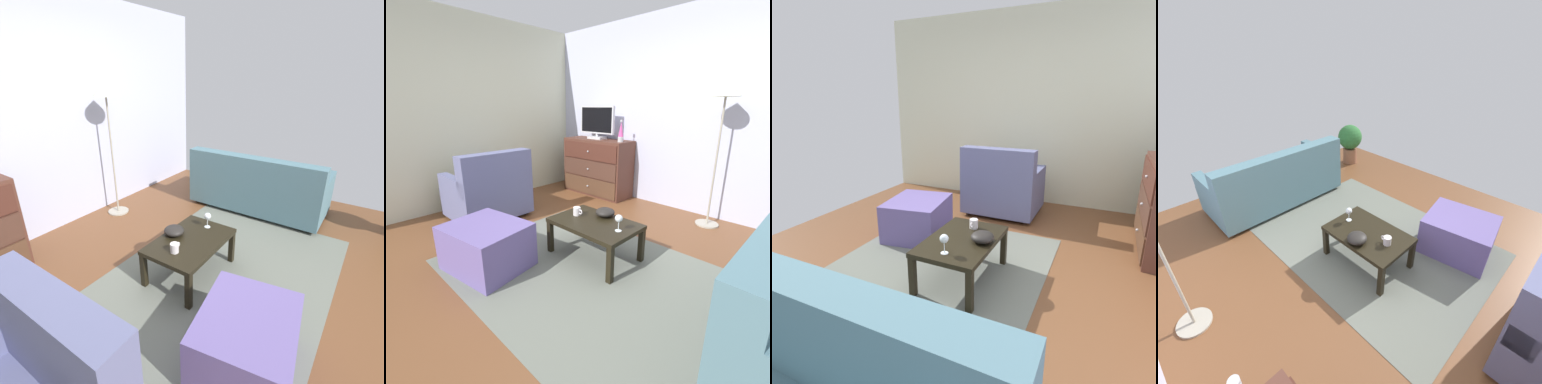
{
  "view_description": "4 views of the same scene",
  "coord_description": "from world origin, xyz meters",
  "views": [
    {
      "loc": [
        -1.87,
        -1.21,
        1.82
      ],
      "look_at": [
        0.13,
        0.13,
        0.81
      ],
      "focal_mm": 26.72,
      "sensor_mm": 36.0,
      "label": 1
    },
    {
      "loc": [
        1.65,
        -1.82,
        1.46
      ],
      "look_at": [
        -0.13,
        0.01,
        0.66
      ],
      "focal_mm": 25.81,
      "sensor_mm": 36.0,
      "label": 2
    },
    {
      "loc": [
        2.2,
        1.12,
        1.52
      ],
      "look_at": [
        0.12,
        0.14,
        0.82
      ],
      "focal_mm": 29.22,
      "sensor_mm": 36.0,
      "label": 3
    },
    {
      "loc": [
        -1.35,
        1.71,
        2.11
      ],
      "look_at": [
        0.2,
        0.18,
        0.83
      ],
      "focal_mm": 24.89,
      "sensor_mm": 36.0,
      "label": 4
    }
  ],
  "objects": [
    {
      "name": "wine_glass",
      "position": [
        0.32,
        0.07,
        0.49
      ],
      "size": [
        0.07,
        0.07,
        0.16
      ],
      "color": "silver",
      "rests_on": "coffee_table"
    },
    {
      "name": "coffee_table",
      "position": [
        0.03,
        0.08,
        0.33
      ],
      "size": [
        0.84,
        0.55,
        0.38
      ],
      "color": "black",
      "rests_on": "ground_plane"
    },
    {
      "name": "bowl_decorative",
      "position": [
        0.02,
        0.26,
        0.42
      ],
      "size": [
        0.19,
        0.19,
        0.09
      ],
      "primitive_type": "ellipsoid",
      "color": "black",
      "rests_on": "coffee_table"
    },
    {
      "name": "mug",
      "position": [
        -0.21,
        0.08,
        0.42
      ],
      "size": [
        0.11,
        0.08,
        0.08
      ],
      "color": "silver",
      "rests_on": "coffee_table"
    },
    {
      "name": "potted_plant",
      "position": [
        2.02,
        -1.63,
        0.43
      ],
      "size": [
        0.44,
        0.44,
        0.72
      ],
      "color": "brown",
      "rests_on": "ground_plane"
    },
    {
      "name": "couch_large",
      "position": [
        1.75,
        0.11,
        0.32
      ],
      "size": [
        0.85,
        1.82,
        0.83
      ],
      "color": "#332319",
      "rests_on": "ground_plane"
    },
    {
      "name": "area_rug",
      "position": [
        0.2,
        -0.2,
        0.0
      ],
      "size": [
        2.6,
        1.9,
        0.01
      ],
      "primitive_type": "cube",
      "color": "slate",
      "rests_on": "ground_plane"
    },
    {
      "name": "ground_plane",
      "position": [
        0.0,
        0.0,
        -0.03
      ],
      "size": [
        5.33,
        4.55,
        0.05
      ],
      "primitive_type": "cube",
      "color": "brown"
    },
    {
      "name": "ottoman",
      "position": [
        -0.56,
        -0.76,
        0.21
      ],
      "size": [
        0.79,
        0.7,
        0.43
      ],
      "primitive_type": "cube",
      "rotation": [
        0.0,
        0.0,
        0.16
      ],
      "color": "#675797",
      "rests_on": "ground_plane"
    }
  ]
}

